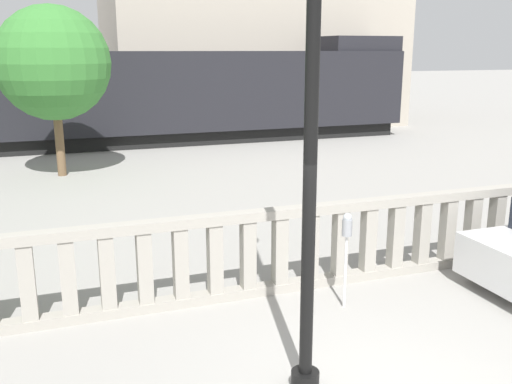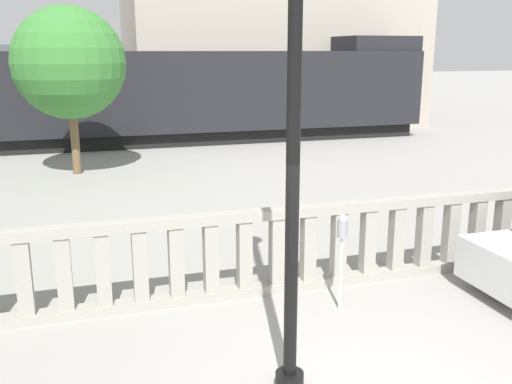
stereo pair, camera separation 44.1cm
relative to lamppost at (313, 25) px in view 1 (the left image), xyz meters
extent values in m
cube|color=#9E998E|center=(0.71, 2.49, -3.75)|extent=(15.05, 0.24, 0.14)
cube|color=#9E998E|center=(0.71, 2.49, -2.58)|extent=(15.05, 0.24, 0.14)
cube|color=#9E998E|center=(-2.84, 2.49, -3.16)|extent=(0.20, 0.20, 1.04)
cube|color=#9E998E|center=(-2.34, 2.49, -3.16)|extent=(0.20, 0.20, 1.04)
cube|color=#9E998E|center=(-1.83, 2.49, -3.16)|extent=(0.20, 0.20, 1.04)
cube|color=#9E998E|center=(-1.32, 2.49, -3.16)|extent=(0.20, 0.20, 1.04)
cube|color=#9E998E|center=(-0.81, 2.49, -3.16)|extent=(0.20, 0.20, 1.04)
cube|color=#9E998E|center=(-0.31, 2.49, -3.16)|extent=(0.20, 0.20, 1.04)
cube|color=#9E998E|center=(0.20, 2.49, -3.16)|extent=(0.20, 0.20, 1.04)
cube|color=#9E998E|center=(0.71, 2.49, -3.16)|extent=(0.20, 0.20, 1.04)
cube|color=#9E998E|center=(1.21, 2.49, -3.16)|extent=(0.20, 0.20, 1.04)
cube|color=#9E998E|center=(1.72, 2.49, -3.16)|extent=(0.20, 0.20, 1.04)
cube|color=#9E998E|center=(2.23, 2.49, -3.16)|extent=(0.20, 0.20, 1.04)
cube|color=#9E998E|center=(2.74, 2.49, -3.16)|extent=(0.20, 0.20, 1.04)
cube|color=#9E998E|center=(3.24, 2.49, -3.16)|extent=(0.20, 0.20, 1.04)
cube|color=#9E998E|center=(3.75, 2.49, -3.16)|extent=(0.20, 0.20, 1.04)
cube|color=#9E998E|center=(4.26, 2.49, -3.16)|extent=(0.20, 0.20, 1.04)
cube|color=#9E998E|center=(4.76, 2.49, -3.16)|extent=(0.20, 0.20, 1.04)
cylinder|color=black|center=(0.00, 0.00, -3.72)|extent=(0.31, 0.31, 0.20)
cylinder|color=black|center=(0.00, 0.00, -0.46)|extent=(0.14, 0.14, 6.32)
cylinder|color=silver|center=(1.37, 1.65, -3.28)|extent=(0.04, 0.04, 1.08)
cylinder|color=gray|center=(1.37, 1.65, -2.62)|extent=(0.14, 0.14, 0.24)
sphere|color=#B2B7BC|center=(1.37, 1.65, -2.48)|extent=(0.12, 0.12, 0.12)
cylinder|color=black|center=(4.24, 1.81, -3.48)|extent=(0.68, 0.18, 0.68)
cube|color=black|center=(-1.48, 17.19, -3.55)|extent=(25.76, 2.21, 0.55)
cube|color=black|center=(-1.48, 17.19, -1.78)|extent=(26.28, 2.76, 2.99)
cube|color=black|center=(10.16, 17.19, 0.01)|extent=(3.00, 2.48, 0.60)
cube|color=black|center=(-2.63, 28.66, -3.55)|extent=(19.50, 2.32, 0.55)
cube|color=#4C5156|center=(-2.63, 28.66, -1.63)|extent=(19.90, 2.90, 3.29)
cube|color=#4C5156|center=(5.83, 28.66, 0.32)|extent=(2.99, 2.61, 0.60)
cylinder|color=brown|center=(-2.20, 12.31, -2.81)|extent=(0.25, 0.25, 2.02)
sphere|color=#387A33|center=(-2.20, 12.31, -0.60)|extent=(3.20, 3.20, 3.20)
camera|label=1|loc=(-2.38, -5.02, -0.22)|focal=40.00mm
camera|label=2|loc=(-1.96, -5.16, -0.22)|focal=40.00mm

